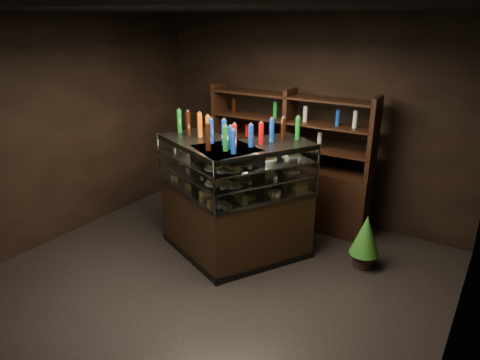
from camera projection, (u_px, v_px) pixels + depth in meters
name	position (u px, v px, depth m)	size (l,w,h in m)	color
ground	(210.00, 284.00, 5.03)	(5.00, 5.00, 0.00)	black
room_shell	(205.00, 122.00, 4.34)	(5.02, 5.02, 3.01)	black
display_case	(232.00, 220.00, 5.45)	(1.99, 1.58, 1.54)	black
food_display	(231.00, 171.00, 5.21)	(1.59, 1.21, 0.47)	#C58046
bottles_top	(231.00, 132.00, 5.04)	(1.42, 1.06, 0.30)	yellow
potted_conifer	(366.00, 234.00, 5.23)	(0.37, 0.37, 0.79)	black
back_shelving	(287.00, 182.00, 6.45)	(2.49, 0.50, 2.00)	black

